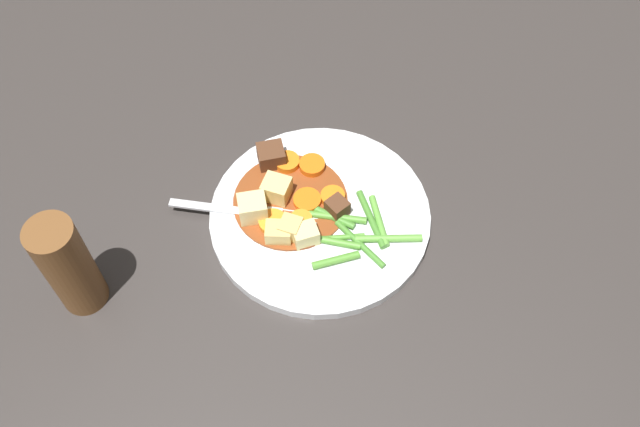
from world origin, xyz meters
name	(u,v)px	position (x,y,z in m)	size (l,w,h in m)	color
ground_plane	(320,219)	(0.00, 0.00, 0.00)	(3.00, 3.00, 0.00)	#383330
dinner_plate	(320,216)	(0.00, 0.00, 0.01)	(0.26, 0.26, 0.01)	white
stew_sauce	(292,198)	(0.04, 0.00, 0.01)	(0.13, 0.13, 0.00)	brown
carrot_slice_0	(301,221)	(0.01, 0.02, 0.02)	(0.03, 0.03, 0.01)	orange
carrot_slice_1	(307,201)	(0.02, -0.01, 0.02)	(0.03, 0.03, 0.01)	orange
carrot_slice_2	(312,166)	(0.04, -0.05, 0.02)	(0.03, 0.03, 0.01)	orange
carrot_slice_3	(273,223)	(0.04, 0.04, 0.02)	(0.03, 0.03, 0.01)	orange
carrot_slice_4	(333,197)	(-0.01, -0.02, 0.02)	(0.03, 0.03, 0.01)	orange
carrot_slice_5	(287,163)	(0.07, -0.05, 0.02)	(0.03, 0.03, 0.01)	orange
potato_chunk_0	(278,187)	(0.06, 0.00, 0.03)	(0.03, 0.03, 0.03)	#E5CC7A
potato_chunk_1	(278,233)	(0.03, 0.05, 0.02)	(0.03, 0.02, 0.02)	#DBBC6B
potato_chunk_2	(290,229)	(0.02, 0.04, 0.02)	(0.02, 0.02, 0.02)	#DBBC6B
potato_chunk_3	(253,209)	(0.07, 0.04, 0.03)	(0.03, 0.03, 0.03)	#EAD68C
potato_chunk_4	(303,234)	(0.00, 0.04, 0.02)	(0.03, 0.02, 0.02)	#EAD68C
meat_chunk_0	(337,208)	(-0.02, -0.01, 0.02)	(0.02, 0.02, 0.02)	#56331E
meat_chunk_1	(271,156)	(0.08, -0.04, 0.03)	(0.03, 0.03, 0.03)	#56331E
green_bean_0	(336,260)	(-0.04, 0.05, 0.02)	(0.01, 0.01, 0.05)	#599E38
green_bean_1	(335,214)	(-0.02, 0.00, 0.02)	(0.01, 0.01, 0.08)	#599E38
green_bean_2	(331,212)	(-0.01, 0.00, 0.02)	(0.01, 0.01, 0.07)	#4C8E33
green_bean_3	(328,240)	(-0.02, 0.03, 0.02)	(0.01, 0.01, 0.08)	#599E38
green_bean_4	(388,240)	(-0.09, 0.00, 0.02)	(0.01, 0.01, 0.08)	#66AD42
green_bean_5	(360,244)	(-0.06, 0.02, 0.02)	(0.01, 0.01, 0.08)	#4C8E33
green_bean_6	(330,238)	(-0.03, 0.03, 0.02)	(0.01, 0.01, 0.08)	#599E38
green_bean_7	(379,221)	(-0.07, -0.02, 0.02)	(0.01, 0.01, 0.07)	#66AD42
green_bean_8	(371,219)	(-0.06, -0.02, 0.02)	(0.01, 0.01, 0.08)	#4C8E33
fork	(248,213)	(0.08, 0.04, 0.01)	(0.17, 0.06, 0.00)	silver
pepper_mill	(68,266)	(0.19, 0.20, 0.07)	(0.05, 0.05, 0.13)	brown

